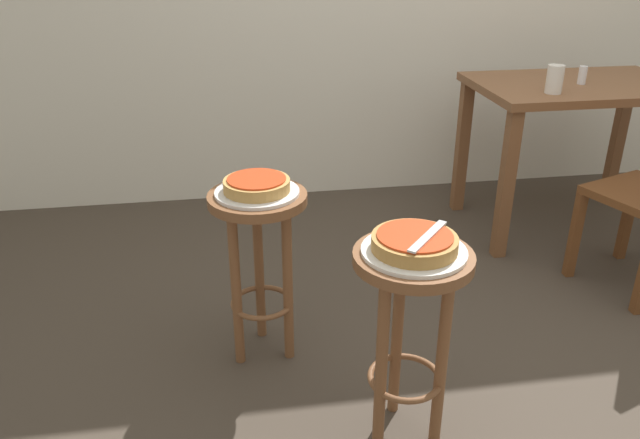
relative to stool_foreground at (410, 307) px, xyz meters
name	(u,v)px	position (x,y,z in m)	size (l,w,h in m)	color
ground_plane	(478,337)	(0.44, 0.45, -0.47)	(6.00, 6.00, 0.00)	#42382D
stool_foreground	(410,307)	(0.00, 0.00, 0.00)	(0.34, 0.34, 0.65)	brown
serving_plate_foreground	(414,251)	(0.00, 0.00, 0.19)	(0.30, 0.30, 0.01)	white
pizza_foreground	(415,242)	(0.00, 0.00, 0.21)	(0.24, 0.24, 0.05)	#B78442
stool_middle	(259,241)	(-0.40, 0.50, 0.00)	(0.34, 0.34, 0.65)	brown
serving_plate_middle	(257,192)	(-0.40, 0.50, 0.19)	(0.29, 0.29, 0.01)	silver
pizza_middle	(257,185)	(-0.40, 0.50, 0.21)	(0.23, 0.23, 0.05)	tan
dining_table	(577,107)	(1.27, 1.38, 0.18)	(1.04, 0.68, 0.78)	brown
cup_near_edge	(555,79)	(1.02, 1.20, 0.37)	(0.08, 0.08, 0.13)	silver
condiment_shaker	(582,75)	(1.25, 1.35, 0.35)	(0.04, 0.04, 0.09)	white
pizza_server_knife	(428,236)	(0.03, -0.02, 0.24)	(0.22, 0.02, 0.01)	silver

